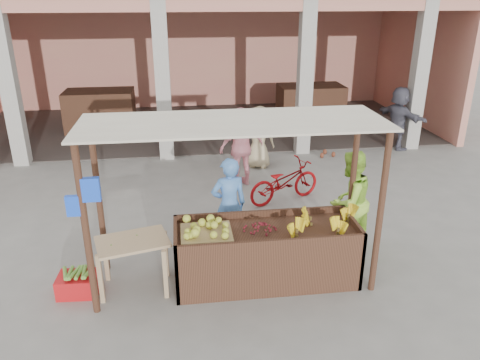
{
  "coord_description": "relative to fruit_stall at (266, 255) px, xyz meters",
  "views": [
    {
      "loc": [
        -0.63,
        -5.75,
        3.95
      ],
      "look_at": [
        0.28,
        1.2,
        1.1
      ],
      "focal_mm": 35.0,
      "sensor_mm": 36.0,
      "label": 1
    }
  ],
  "objects": [
    {
      "name": "shopper_c",
      "position": [
        0.69,
        4.68,
        0.42
      ],
      "size": [
        0.92,
        0.74,
        1.64
      ],
      "primitive_type": "imported",
      "rotation": [
        0.0,
        0.0,
        2.81
      ],
      "color": "tan",
      "rests_on": "ground"
    },
    {
      "name": "stall_awning",
      "position": [
        -0.51,
        0.06,
        1.58
      ],
      "size": [
        4.09,
        1.35,
        2.39
      ],
      "color": "#523120",
      "rests_on": "ground"
    },
    {
      "name": "ground",
      "position": [
        -0.5,
        0.0,
        -0.4
      ],
      "size": [
        60.0,
        60.0,
        0.0
      ],
      "primitive_type": "plane",
      "color": "slate",
      "rests_on": "ground"
    },
    {
      "name": "berry_heap",
      "position": [
        -0.1,
        0.0,
        0.48
      ],
      "size": [
        0.48,
        0.39,
        0.15
      ],
      "primitive_type": "ellipsoid",
      "color": "maroon",
      "rests_on": "fruit_stall"
    },
    {
      "name": "shopper_d",
      "position": [
        4.58,
        5.63,
        0.47
      ],
      "size": [
        1.25,
        1.75,
        1.75
      ],
      "primitive_type": "imported",
      "rotation": [
        0.0,
        0.0,
        1.97
      ],
      "color": "#504F5C",
      "rests_on": "ground"
    },
    {
      "name": "red_crate",
      "position": [
        -2.65,
        -0.01,
        -0.26
      ],
      "size": [
        0.58,
        0.43,
        0.29
      ],
      "primitive_type": "cube",
      "rotation": [
        0.0,
        0.0,
        -0.06
      ],
      "color": "red",
      "rests_on": "ground"
    },
    {
      "name": "vendor_green",
      "position": [
        1.48,
        0.74,
        0.48
      ],
      "size": [
        0.98,
        0.85,
        1.76
      ],
      "primitive_type": "imported",
      "rotation": [
        0.0,
        0.0,
        3.67
      ],
      "color": "#A1D93D",
      "rests_on": "ground"
    },
    {
      "name": "market_building",
      "position": [
        -0.45,
        8.93,
        2.3
      ],
      "size": [
        14.4,
        6.4,
        4.2
      ],
      "color": "tan",
      "rests_on": "ground"
    },
    {
      "name": "side_table",
      "position": [
        -1.86,
        0.01,
        0.24
      ],
      "size": [
        1.09,
        0.86,
        0.78
      ],
      "rotation": [
        0.0,
        0.0,
        0.25
      ],
      "color": "tan",
      "rests_on": "ground"
    },
    {
      "name": "papaya_pile",
      "position": [
        -1.86,
        0.01,
        0.48
      ],
      "size": [
        0.75,
        0.43,
        0.21
      ],
      "primitive_type": null,
      "color": "#4A9932",
      "rests_on": "side_table"
    },
    {
      "name": "banana_heap",
      "position": [
        0.78,
        -0.05,
        0.49
      ],
      "size": [
        0.99,
        0.54,
        0.18
      ],
      "primitive_type": null,
      "color": "yellow",
      "rests_on": "fruit_stall"
    },
    {
      "name": "shopper_b",
      "position": [
        0.14,
        3.64,
        0.52
      ],
      "size": [
        1.2,
        0.89,
        1.83
      ],
      "primitive_type": "imported",
      "rotation": [
        0.0,
        0.0,
        3.47
      ],
      "color": "pink",
      "rests_on": "ground"
    },
    {
      "name": "melon_tray",
      "position": [
        -0.85,
        -0.03,
        0.49
      ],
      "size": [
        0.7,
        0.61,
        0.19
      ],
      "color": "#A68855",
      "rests_on": "fruit_stall"
    },
    {
      "name": "motorcycle",
      "position": [
        0.87,
        2.67,
        0.03
      ],
      "size": [
        1.16,
        1.76,
        0.87
      ],
      "primitive_type": "imported",
      "rotation": [
        0.0,
        0.0,
        1.96
      ],
      "color": "maroon",
      "rests_on": "ground"
    },
    {
      "name": "plantain_bundle",
      "position": [
        -2.65,
        -0.01,
        -0.07
      ],
      "size": [
        0.42,
        0.3,
        0.08
      ],
      "primitive_type": null,
      "color": "#639937",
      "rests_on": "red_crate"
    },
    {
      "name": "vendor_blue",
      "position": [
        -0.43,
        0.93,
        0.44
      ],
      "size": [
        0.7,
        0.57,
        1.69
      ],
      "primitive_type": "imported",
      "rotation": [
        0.0,
        0.0,
        3.32
      ],
      "color": "#528EDF",
      "rests_on": "ground"
    },
    {
      "name": "produce_sacks",
      "position": [
        2.55,
        5.2,
        -0.13
      ],
      "size": [
        0.72,
        0.67,
        0.54
      ],
      "color": "brown",
      "rests_on": "ground"
    },
    {
      "name": "fruit_stall",
      "position": [
        0.0,
        0.0,
        0.0
      ],
      "size": [
        2.6,
        0.95,
        0.8
      ],
      "primitive_type": "cube",
      "color": "#523120",
      "rests_on": "ground"
    }
  ]
}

